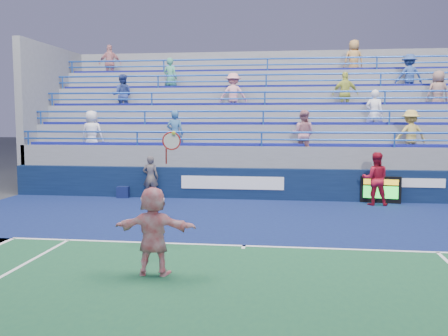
# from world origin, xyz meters

# --- Properties ---
(ground) EXTENTS (120.00, 120.00, 0.00)m
(ground) POSITION_xyz_m (0.00, 0.00, 0.00)
(ground) COLOR #333538
(sponsor_wall) EXTENTS (18.00, 0.32, 1.10)m
(sponsor_wall) POSITION_xyz_m (0.00, 6.50, 0.55)
(sponsor_wall) COLOR #091533
(sponsor_wall) RESTS_ON ground
(bleacher_stand) EXTENTS (18.00, 5.60, 6.13)m
(bleacher_stand) POSITION_xyz_m (0.01, 10.27, 1.54)
(bleacher_stand) COLOR slate
(bleacher_stand) RESTS_ON ground
(serve_speed_board) EXTENTS (1.32, 0.33, 0.91)m
(serve_speed_board) POSITION_xyz_m (4.02, 6.27, 0.46)
(serve_speed_board) COLOR black
(serve_speed_board) RESTS_ON ground
(judge_chair) EXTENTS (0.44, 0.44, 0.74)m
(judge_chair) POSITION_xyz_m (-4.90, 6.28, 0.24)
(judge_chair) COLOR #0D1640
(judge_chair) RESTS_ON ground
(tennis_player) EXTENTS (1.52, 0.50, 2.62)m
(tennis_player) POSITION_xyz_m (-1.44, -2.21, 0.82)
(tennis_player) COLOR white
(tennis_player) RESTS_ON ground
(line_judge) EXTENTS (0.57, 0.39, 1.53)m
(line_judge) POSITION_xyz_m (-3.87, 6.15, 0.77)
(line_judge) COLOR #131A36
(line_judge) RESTS_ON ground
(ball_girl) EXTENTS (0.89, 0.71, 1.74)m
(ball_girl) POSITION_xyz_m (3.77, 5.85, 0.87)
(ball_girl) COLOR #A41227
(ball_girl) RESTS_ON ground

